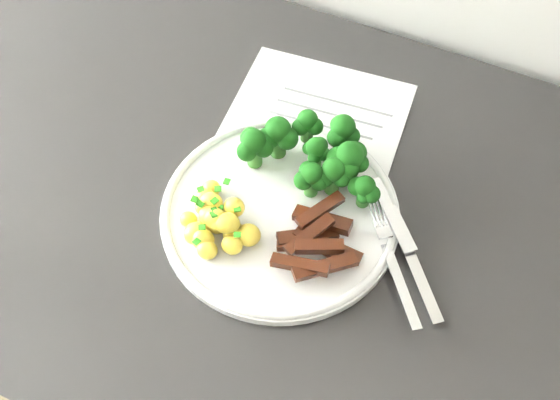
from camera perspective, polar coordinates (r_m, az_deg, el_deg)
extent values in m
cube|color=black|center=(1.14, 1.71, -13.58)|extent=(2.40, 0.60, 0.90)
cube|color=white|center=(0.78, 1.80, 4.04)|extent=(0.23, 0.30, 0.00)
cube|color=slate|center=(0.83, 4.81, 8.11)|extent=(0.13, 0.02, 0.00)
cube|color=slate|center=(0.82, 4.10, 7.17)|extent=(0.13, 0.02, 0.00)
cube|color=slate|center=(0.81, 3.38, 6.21)|extent=(0.12, 0.02, 0.00)
cube|color=slate|center=(0.79, 2.64, 5.21)|extent=(0.12, 0.01, 0.00)
cube|color=slate|center=(0.78, 1.87, 4.19)|extent=(0.12, 0.01, 0.00)
cube|color=slate|center=(0.77, 1.09, 3.13)|extent=(0.11, 0.01, 0.00)
cube|color=slate|center=(0.76, 0.28, 2.04)|extent=(0.11, 0.01, 0.00)
cube|color=slate|center=(0.75, -0.55, 0.91)|extent=(0.10, 0.01, 0.00)
cylinder|color=white|center=(0.73, 0.00, -1.13)|extent=(0.25, 0.25, 0.01)
torus|color=white|center=(0.72, 0.00, -0.89)|extent=(0.25, 0.25, 0.01)
cylinder|color=#295D1F|center=(0.74, 2.95, 3.38)|extent=(0.01, 0.01, 0.02)
sphere|color=black|center=(0.73, 3.62, 3.85)|extent=(0.02, 0.02, 0.02)
sphere|color=black|center=(0.73, 3.30, 4.54)|extent=(0.02, 0.02, 0.02)
sphere|color=black|center=(0.73, 2.42, 4.30)|extent=(0.01, 0.01, 0.01)
sphere|color=black|center=(0.72, 2.85, 3.52)|extent=(0.01, 0.01, 0.01)
sphere|color=black|center=(0.72, 3.02, 4.39)|extent=(0.02, 0.02, 0.02)
cylinder|color=#295D1F|center=(0.74, 5.62, 2.35)|extent=(0.02, 0.02, 0.03)
sphere|color=black|center=(0.73, 6.63, 3.03)|extent=(0.02, 0.02, 0.02)
sphere|color=black|center=(0.73, 6.24, 3.88)|extent=(0.03, 0.03, 0.03)
sphere|color=black|center=(0.72, 4.85, 3.45)|extent=(0.03, 0.03, 0.03)
sphere|color=black|center=(0.72, 5.66, 2.56)|extent=(0.02, 0.02, 0.02)
sphere|color=black|center=(0.72, 5.81, 3.72)|extent=(0.03, 0.03, 0.03)
cylinder|color=#295D1F|center=(0.76, -0.17, 4.50)|extent=(0.02, 0.02, 0.02)
sphere|color=black|center=(0.74, 0.58, 5.12)|extent=(0.03, 0.03, 0.03)
sphere|color=black|center=(0.75, -0.16, 6.07)|extent=(0.02, 0.02, 0.02)
sphere|color=black|center=(0.74, -0.95, 5.16)|extent=(0.02, 0.02, 0.02)
sphere|color=black|center=(0.74, -0.17, 5.86)|extent=(0.03, 0.03, 0.03)
cylinder|color=#295D1F|center=(0.75, 5.10, 4.77)|extent=(0.02, 0.02, 0.02)
sphere|color=black|center=(0.74, 5.94, 5.31)|extent=(0.02, 0.02, 0.02)
sphere|color=black|center=(0.75, 4.96, 6.23)|extent=(0.02, 0.02, 0.02)
sphere|color=black|center=(0.73, 4.70, 5.16)|extent=(0.02, 0.02, 0.02)
sphere|color=black|center=(0.73, 5.25, 6.06)|extent=(0.03, 0.03, 0.03)
cylinder|color=#295D1F|center=(0.76, 2.24, 5.59)|extent=(0.01, 0.01, 0.02)
sphere|color=black|center=(0.75, 2.89, 6.10)|extent=(0.02, 0.02, 0.02)
sphere|color=black|center=(0.76, 2.34, 6.81)|extent=(0.02, 0.02, 0.02)
sphere|color=black|center=(0.75, 1.71, 6.08)|extent=(0.02, 0.02, 0.02)
sphere|color=black|center=(0.74, 2.30, 6.67)|extent=(0.02, 0.02, 0.02)
cylinder|color=#295D1F|center=(0.73, 6.90, 0.17)|extent=(0.01, 0.01, 0.02)
sphere|color=black|center=(0.71, 7.56, 0.49)|extent=(0.02, 0.02, 0.02)
sphere|color=black|center=(0.72, 7.26, 1.30)|extent=(0.01, 0.01, 0.01)
sphere|color=black|center=(0.72, 6.40, 1.14)|extent=(0.02, 0.02, 0.02)
sphere|color=black|center=(0.71, 6.90, 0.23)|extent=(0.01, 0.01, 0.01)
sphere|color=black|center=(0.71, 7.07, 1.15)|extent=(0.02, 0.02, 0.02)
cylinder|color=#295D1F|center=(0.75, -2.12, 3.64)|extent=(0.02, 0.02, 0.02)
sphere|color=black|center=(0.74, -1.38, 4.35)|extent=(0.02, 0.02, 0.02)
sphere|color=black|center=(0.74, -2.40, 5.13)|extent=(0.02, 0.02, 0.02)
sphere|color=black|center=(0.73, -2.76, 4.05)|extent=(0.02, 0.02, 0.02)
sphere|color=black|center=(0.73, -2.19, 4.89)|extent=(0.03, 0.03, 0.03)
cylinder|color=#295D1F|center=(0.73, 2.59, 1.12)|extent=(0.01, 0.01, 0.02)
sphere|color=black|center=(0.71, 3.26, 1.52)|extent=(0.02, 0.02, 0.02)
sphere|color=black|center=(0.72, 2.38, 2.45)|extent=(0.02, 0.02, 0.02)
sphere|color=black|center=(0.71, 1.96, 1.64)|extent=(0.02, 0.02, 0.02)
sphere|color=black|center=(0.71, 2.66, 2.21)|extent=(0.02, 0.02, 0.02)
cylinder|color=#295D1F|center=(0.73, 4.33, 1.36)|extent=(0.02, 0.02, 0.02)
sphere|color=black|center=(0.72, 5.12, 1.82)|extent=(0.02, 0.02, 0.02)
sphere|color=black|center=(0.72, 4.38, 2.78)|extent=(0.02, 0.02, 0.02)
sphere|color=black|center=(0.71, 3.73, 1.87)|extent=(0.02, 0.02, 0.02)
sphere|color=black|center=(0.71, 4.46, 2.53)|extent=(0.03, 0.03, 0.03)
ellipsoid|color=gold|center=(0.70, -3.72, -2.49)|extent=(0.02, 0.02, 0.02)
ellipsoid|color=gold|center=(0.70, -6.42, -3.25)|extent=(0.02, 0.02, 0.02)
ellipsoid|color=gold|center=(0.69, -6.05, -4.14)|extent=(0.02, 0.02, 0.02)
ellipsoid|color=gold|center=(0.71, -5.92, -1.83)|extent=(0.02, 0.02, 0.02)
ellipsoid|color=gold|center=(0.73, -6.19, 0.32)|extent=(0.02, 0.02, 0.02)
ellipsoid|color=gold|center=(0.71, -5.26, -1.91)|extent=(0.03, 0.02, 0.02)
ellipsoid|color=gold|center=(0.71, -4.83, -1.20)|extent=(0.02, 0.02, 0.02)
ellipsoid|color=gold|center=(0.73, -5.72, 1.00)|extent=(0.02, 0.02, 0.02)
ellipsoid|color=gold|center=(0.71, -4.63, -1.49)|extent=(0.02, 0.02, 0.02)
ellipsoid|color=gold|center=(0.69, -5.03, -1.75)|extent=(0.02, 0.02, 0.02)
ellipsoid|color=gold|center=(0.72, -7.61, -1.60)|extent=(0.02, 0.02, 0.02)
ellipsoid|color=gold|center=(0.70, -3.83, -0.60)|extent=(0.02, 0.02, 0.02)
ellipsoid|color=gold|center=(0.69, -4.28, -1.86)|extent=(0.02, 0.02, 0.02)
ellipsoid|color=gold|center=(0.70, -6.99, -2.76)|extent=(0.02, 0.02, 0.02)
ellipsoid|color=gold|center=(0.70, -2.63, -2.92)|extent=(0.03, 0.02, 0.02)
ellipsoid|color=gold|center=(0.70, -6.33, -0.62)|extent=(0.02, 0.02, 0.02)
ellipsoid|color=gold|center=(0.70, -3.99, -2.91)|extent=(0.02, 0.02, 0.02)
ellipsoid|color=gold|center=(0.69, -5.87, -1.31)|extent=(0.02, 0.02, 0.02)
ellipsoid|color=gold|center=(0.69, -3.99, -3.72)|extent=(0.02, 0.02, 0.02)
ellipsoid|color=gold|center=(0.70, -5.72, -0.18)|extent=(0.02, 0.02, 0.02)
ellipsoid|color=gold|center=(0.69, -4.59, -1.96)|extent=(0.02, 0.02, 0.02)
ellipsoid|color=gold|center=(0.69, -5.44, -1.49)|extent=(0.02, 0.02, 0.02)
cube|color=#1F6E12|center=(0.68, -5.53, -1.20)|extent=(0.01, 0.01, 0.00)
cube|color=#1F6E12|center=(0.71, -6.59, 0.89)|extent=(0.01, 0.01, 0.00)
cube|color=#1F6E12|center=(0.69, -3.56, -0.79)|extent=(0.01, 0.01, 0.00)
cube|color=#1F6E12|center=(0.70, -5.17, 0.92)|extent=(0.01, 0.01, 0.00)
cube|color=#1F6E12|center=(0.68, -6.49, -2.25)|extent=(0.01, 0.01, 0.00)
cube|color=#1F6E12|center=(0.70, -6.81, -0.15)|extent=(0.01, 0.01, 0.00)
cube|color=#1F6E12|center=(0.67, -6.93, -3.43)|extent=(0.01, 0.01, 0.00)
cube|color=#1F6E12|center=(0.69, -6.63, -0.35)|extent=(0.01, 0.01, 0.00)
cube|color=#1F6E12|center=(0.69, -5.45, -0.86)|extent=(0.01, 0.01, 0.00)
cube|color=#1F6E12|center=(0.67, -3.56, -2.89)|extent=(0.01, 0.01, 0.00)
cube|color=#1F6E12|center=(0.69, -5.44, -0.07)|extent=(0.01, 0.01, 0.00)
cube|color=#1F6E12|center=(0.70, -4.43, 1.54)|extent=(0.01, 0.01, 0.00)
cube|color=#1F6E12|center=(0.69, -7.11, 0.08)|extent=(0.01, 0.01, 0.00)
cube|color=#1F6E12|center=(0.70, -5.01, -0.64)|extent=(0.01, 0.01, 0.00)
cube|color=black|center=(0.70, 1.73, -3.52)|extent=(0.05, 0.04, 0.01)
cube|color=black|center=(0.70, 3.56, -3.92)|extent=(0.07, 0.02, 0.01)
cube|color=black|center=(0.70, 2.31, -2.99)|extent=(0.06, 0.05, 0.01)
cube|color=black|center=(0.71, 3.54, -1.68)|extent=(0.06, 0.02, 0.02)
cube|color=black|center=(0.70, 4.54, -4.02)|extent=(0.06, 0.01, 0.01)
cube|color=black|center=(0.68, 3.26, -3.88)|extent=(0.05, 0.03, 0.01)
cube|color=black|center=(0.67, 1.66, -5.39)|extent=(0.06, 0.02, 0.01)
cube|color=black|center=(0.71, 3.35, -0.82)|extent=(0.04, 0.06, 0.01)
cube|color=black|center=(0.67, 3.74, -5.53)|extent=(0.06, 0.05, 0.01)
cube|color=black|center=(0.69, 2.43, -2.87)|extent=(0.04, 0.06, 0.01)
cube|color=silver|center=(0.68, 9.97, -7.01)|extent=(0.07, 0.09, 0.01)
cube|color=silver|center=(0.71, 8.53, -2.46)|extent=(0.02, 0.03, 0.00)
cylinder|color=silver|center=(0.72, 8.50, -0.95)|extent=(0.02, 0.03, 0.00)
cylinder|color=silver|center=(0.72, 8.22, -1.00)|extent=(0.02, 0.03, 0.00)
cylinder|color=silver|center=(0.72, 7.93, -1.05)|extent=(0.02, 0.03, 0.00)
cylinder|color=silver|center=(0.71, 7.64, -1.10)|extent=(0.02, 0.03, 0.00)
cube|color=silver|center=(0.73, 9.31, -1.12)|extent=(0.08, 0.08, 0.01)
cube|color=silver|center=(0.70, 11.68, -6.98)|extent=(0.06, 0.07, 0.01)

